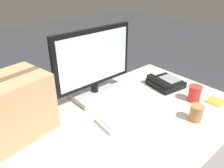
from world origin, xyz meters
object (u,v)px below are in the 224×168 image
keyboard (131,114)px  cardboard_box (11,108)px  desk_phone (165,83)px  paper_cup_left (196,113)px  monitor (94,69)px  sticky_note_pad (215,101)px  paper_cup_right (195,93)px

keyboard → cardboard_box: 0.64m
desk_phone → paper_cup_left: paper_cup_left is taller
monitor → desk_phone: bearing=-24.6°
desk_phone → sticky_note_pad: desk_phone is taller
desk_phone → paper_cup_left: bearing=-110.6°
monitor → keyboard: monitor is taller
paper_cup_left → paper_cup_right: size_ratio=0.91×
keyboard → paper_cup_right: (0.42, -0.15, 0.04)m
paper_cup_right → cardboard_box: (-0.98, 0.43, 0.10)m
keyboard → cardboard_box: bearing=158.9°
paper_cup_left → paper_cup_right: paper_cup_right is taller
keyboard → paper_cup_left: (0.24, -0.26, 0.03)m
sticky_note_pad → monitor: bearing=134.1°
paper_cup_left → sticky_note_pad: bearing=3.4°
desk_phone → cardboard_box: 1.03m
monitor → paper_cup_right: 0.66m
paper_cup_right → sticky_note_pad: 0.15m
monitor → paper_cup_right: size_ratio=5.28×
monitor → cardboard_box: bearing=-176.7°
keyboard → sticky_note_pad: bearing=-20.2°
paper_cup_right → sticky_note_pad: bearing=-46.4°
paper_cup_left → sticky_note_pad: paper_cup_left is taller
paper_cup_left → sticky_note_pad: (0.28, 0.02, -0.05)m
monitor → keyboard: (0.03, -0.31, -0.19)m
paper_cup_left → keyboard: bearing=132.2°
keyboard → sticky_note_pad: 0.57m
keyboard → cardboard_box: cardboard_box is taller
paper_cup_left → cardboard_box: size_ratio=0.23×
sticky_note_pad → paper_cup_right: bearing=133.6°
keyboard → sticky_note_pad: size_ratio=4.23×
paper_cup_right → monitor: bearing=134.2°
cardboard_box → keyboard: bearing=-26.6°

